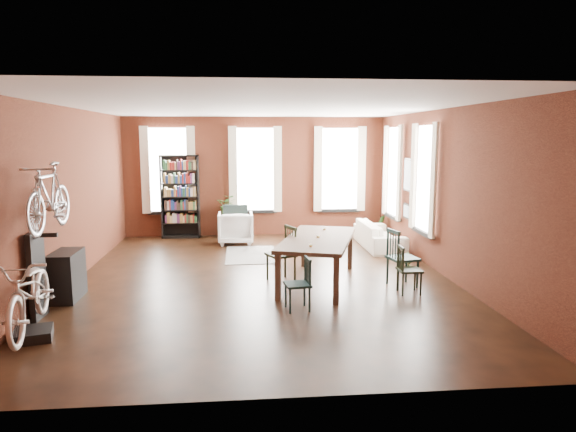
{
  "coord_description": "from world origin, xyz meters",
  "views": [
    {
      "loc": [
        -0.41,
        -9.41,
        2.65
      ],
      "look_at": [
        0.53,
        0.6,
        1.11
      ],
      "focal_mm": 32.0,
      "sensor_mm": 36.0,
      "label": 1
    }
  ],
  "objects": [
    {
      "name": "console_table",
      "position": [
        -3.28,
        -0.9,
        0.4
      ],
      "size": [
        0.4,
        0.8,
        0.8
      ],
      "primitive_type": "cube",
      "color": "black",
      "rests_on": "ground"
    },
    {
      "name": "plant_on_stand",
      "position": [
        -0.77,
        4.27,
        0.8
      ],
      "size": [
        0.61,
        0.66,
        0.44
      ],
      "primitive_type": "imported",
      "rotation": [
        0.0,
        0.0,
        -0.22
      ],
      "color": "#336327",
      "rests_on": "plant_stand"
    },
    {
      "name": "plant_stand",
      "position": [
        -0.78,
        4.24,
        0.29
      ],
      "size": [
        0.32,
        0.32,
        0.58
      ],
      "primitive_type": "cube",
      "rotation": [
        0.0,
        0.0,
        0.09
      ],
      "color": "black",
      "rests_on": "ground"
    },
    {
      "name": "cream_sofa",
      "position": [
        2.95,
        2.6,
        0.41
      ],
      "size": [
        0.61,
        2.08,
        0.81
      ],
      "primitive_type": "imported",
      "rotation": [
        0.0,
        0.0,
        1.57
      ],
      "color": "beige",
      "rests_on": "ground"
    },
    {
      "name": "room",
      "position": [
        0.25,
        0.62,
        2.14
      ],
      "size": [
        9.0,
        9.04,
        3.22
      ],
      "color": "black",
      "rests_on": "ground"
    },
    {
      "name": "bike_trainer",
      "position": [
        -3.18,
        -2.65,
        0.07
      ],
      "size": [
        0.58,
        0.58,
        0.14
      ],
      "primitive_type": "cube",
      "rotation": [
        0.0,
        0.0,
        0.27
      ],
      "color": "black",
      "rests_on": "ground"
    },
    {
      "name": "dining_table",
      "position": [
        0.99,
        -0.36,
        0.43
      ],
      "size": [
        1.84,
        2.73,
        0.85
      ],
      "primitive_type": "cube",
      "rotation": [
        0.0,
        0.0,
        -0.31
      ],
      "color": "brown",
      "rests_on": "ground"
    },
    {
      "name": "bike_wall_rack",
      "position": [
        -3.4,
        -1.8,
        0.65
      ],
      "size": [
        0.16,
        0.6,
        1.3
      ],
      "primitive_type": "cube",
      "color": "black",
      "rests_on": "ground"
    },
    {
      "name": "dining_chair_b",
      "position": [
        0.33,
        -0.15,
        0.51
      ],
      "size": [
        0.61,
        0.61,
        1.01
      ],
      "primitive_type": "cube",
      "rotation": [
        0.0,
        0.0,
        -1.17
      ],
      "color": "#212F1C",
      "rests_on": "ground"
    },
    {
      "name": "plant_by_sofa",
      "position": [
        3.27,
        3.77,
        0.14
      ],
      "size": [
        0.49,
        0.68,
        0.27
      ],
      "primitive_type": "imported",
      "rotation": [
        0.0,
        0.0,
        0.28
      ],
      "color": "#2B5A24",
      "rests_on": "ground"
    },
    {
      "name": "bookshelf",
      "position": [
        -2.0,
        4.3,
        1.1
      ],
      "size": [
        1.0,
        0.32,
        2.2
      ],
      "primitive_type": "cube",
      "color": "black",
      "rests_on": "ground"
    },
    {
      "name": "dining_chair_c",
      "position": [
        2.45,
        -1.11,
        0.41
      ],
      "size": [
        0.39,
        0.39,
        0.83
      ],
      "primitive_type": "cube",
      "rotation": [
        0.0,
        0.0,
        1.56
      ],
      "color": "black",
      "rests_on": "ground"
    },
    {
      "name": "plant_small",
      "position": [
        2.92,
        0.31,
        0.07
      ],
      "size": [
        0.28,
        0.42,
        0.14
      ],
      "primitive_type": "imported",
      "rotation": [
        0.0,
        0.0,
        0.22
      ],
      "color": "#2F5120",
      "rests_on": "ground"
    },
    {
      "name": "striped_rug",
      "position": [
        -0.19,
        2.03,
        0.01
      ],
      "size": [
        1.13,
        1.81,
        0.01
      ],
      "primitive_type": "cube",
      "rotation": [
        0.0,
        0.0,
        -0.0
      ],
      "color": "black",
      "rests_on": "ground"
    },
    {
      "name": "bicycle_floor",
      "position": [
        -3.17,
        -2.65,
        1.11
      ],
      "size": [
        0.81,
        1.1,
        1.94
      ],
      "primitive_type": "imported",
      "rotation": [
        0.0,
        0.0,
        0.13
      ],
      "color": "beige",
      "rests_on": "bike_trainer"
    },
    {
      "name": "white_armchair",
      "position": [
        -0.55,
        3.37,
        0.44
      ],
      "size": [
        0.87,
        0.81,
        0.88
      ],
      "primitive_type": "imported",
      "rotation": [
        0.0,
        0.0,
        3.15
      ],
      "color": "white",
      "rests_on": "ground"
    },
    {
      "name": "dining_chair_d",
      "position": [
        2.47,
        -0.68,
        0.52
      ],
      "size": [
        0.57,
        0.57,
        1.03
      ],
      "primitive_type": "cube",
      "rotation": [
        0.0,
        0.0,
        1.78
      ],
      "color": "#193735",
      "rests_on": "ground"
    },
    {
      "name": "bicycle_hung",
      "position": [
        -3.15,
        -1.8,
        2.13
      ],
      "size": [
        0.47,
        1.0,
        1.66
      ],
      "primitive_type": "imported",
      "color": "#A5A8AD",
      "rests_on": "bike_wall_rack"
    },
    {
      "name": "dining_chair_a",
      "position": [
        0.45,
        -1.79,
        0.41
      ],
      "size": [
        0.42,
        0.42,
        0.82
      ],
      "primitive_type": "cube",
      "rotation": [
        0.0,
        0.0,
        -1.44
      ],
      "color": "#173332",
      "rests_on": "ground"
    }
  ]
}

